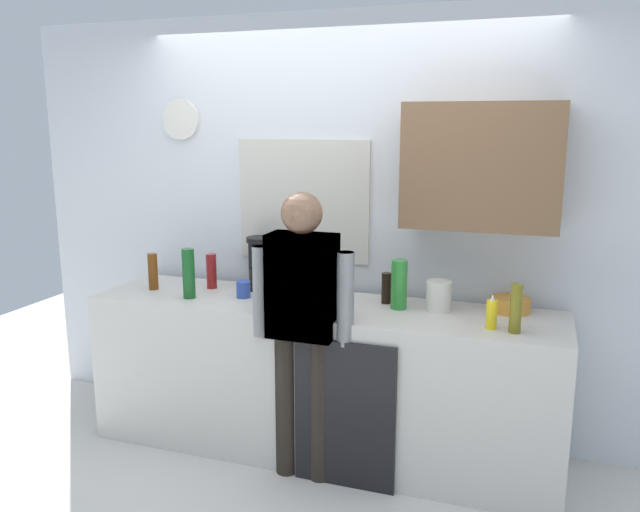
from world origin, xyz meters
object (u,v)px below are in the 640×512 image
object	(u,v)px
bottle_clear_soda	(399,284)
person_guest	(302,313)
bottle_dark_sauce	(386,288)
cup_blue_mug	(243,289)
cup_terracotta_mug	(297,296)
storage_canister	(439,296)
coffee_maker	(262,265)
bottle_olive_oil	(516,309)
bottle_amber_beer	(153,272)
bottle_green_wine	(189,273)
person_at_sink	(302,313)
mixing_bowl	(510,304)
bottle_red_vinegar	(211,271)
dish_soap	(492,314)

from	to	relation	value
bottle_clear_soda	person_guest	bearing A→B (deg)	-140.49
bottle_dark_sauce	cup_blue_mug	xyz separation A→B (m)	(-0.84, -0.16, -0.04)
cup_terracotta_mug	storage_canister	distance (m)	0.81
bottle_dark_sauce	coffee_maker	bearing A→B (deg)	173.44
bottle_olive_oil	bottle_clear_soda	world-z (taller)	bottle_clear_soda
coffee_maker	storage_canister	world-z (taller)	coffee_maker
coffee_maker	bottle_clear_soda	distance (m)	0.94
cup_terracotta_mug	coffee_maker	bearing A→B (deg)	141.41
coffee_maker	bottle_amber_beer	world-z (taller)	coffee_maker
bottle_green_wine	cup_blue_mug	xyz separation A→B (m)	(0.30, 0.11, -0.10)
cup_blue_mug	person_at_sink	xyz separation A→B (m)	(0.49, -0.29, -0.02)
cup_terracotta_mug	mixing_bowl	xyz separation A→B (m)	(1.18, 0.24, -0.01)
coffee_maker	person_guest	size ratio (longest dim) A/B	0.21
bottle_red_vinegar	cup_terracotta_mug	distance (m)	0.66
bottle_dark_sauce	bottle_green_wine	bearing A→B (deg)	-166.52
cup_terracotta_mug	mixing_bowl	bearing A→B (deg)	11.48
cup_terracotta_mug	bottle_amber_beer	bearing A→B (deg)	179.82
bottle_dark_sauce	storage_canister	world-z (taller)	bottle_dark_sauce
coffee_maker	dish_soap	bearing A→B (deg)	-14.65
bottle_amber_beer	cup_blue_mug	distance (m)	0.62
bottle_red_vinegar	bottle_green_wine	world-z (taller)	bottle_green_wine
bottle_clear_soda	cup_blue_mug	xyz separation A→B (m)	(-0.93, -0.08, -0.09)
mixing_bowl	person_guest	size ratio (longest dim) A/B	0.14
bottle_olive_oil	cup_terracotta_mug	bearing A→B (deg)	173.85
mixing_bowl	person_guest	distance (m)	1.16
cup_blue_mug	storage_canister	distance (m)	1.16
bottle_green_wine	storage_canister	distance (m)	1.47
bottle_clear_soda	cup_blue_mug	distance (m)	0.94
cup_terracotta_mug	bottle_olive_oil	bearing A→B (deg)	-6.15
coffee_maker	storage_canister	distance (m)	1.15
bottle_dark_sauce	storage_canister	size ratio (longest dim) A/B	1.06
bottle_olive_oil	storage_canister	bearing A→B (deg)	148.79
bottle_olive_oil	bottle_green_wine	world-z (taller)	bottle_green_wine
cup_blue_mug	mixing_bowl	bearing A→B (deg)	8.36
cup_terracotta_mug	person_at_sink	distance (m)	0.30
person_at_sink	bottle_dark_sauce	bearing A→B (deg)	41.44
bottle_olive_oil	cup_blue_mug	bearing A→B (deg)	174.67
storage_canister	bottle_dark_sauce	bearing A→B (deg)	170.48
cup_terracotta_mug	person_guest	distance (m)	0.30
bottle_olive_oil	bottle_green_wine	bearing A→B (deg)	178.97
bottle_clear_soda	cup_blue_mug	size ratio (longest dim) A/B	2.80
bottle_red_vinegar	person_guest	size ratio (longest dim) A/B	0.14
bottle_olive_oil	bottle_amber_beer	xyz separation A→B (m)	(-2.19, 0.13, -0.01)
person_at_sink	bottle_red_vinegar	bearing A→B (deg)	141.07
coffee_maker	bottle_green_wine	size ratio (longest dim) A/B	1.10
bottle_olive_oil	mixing_bowl	xyz separation A→B (m)	(-0.04, 0.37, -0.09)
bottle_amber_beer	bottle_dark_sauce	size ratio (longest dim) A/B	1.28
cup_blue_mug	person_guest	bearing A→B (deg)	-30.53
bottle_green_wine	bottle_amber_beer	bearing A→B (deg)	162.25
storage_canister	person_guest	size ratio (longest dim) A/B	0.11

